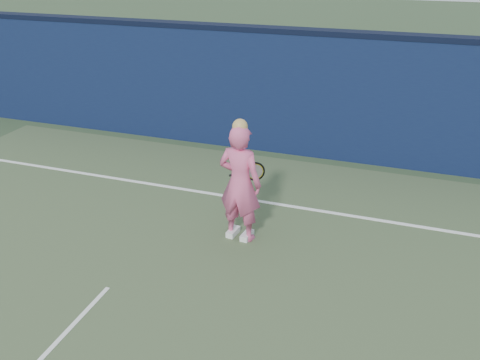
% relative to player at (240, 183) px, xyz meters
% --- Properties ---
extents(ground, '(80.00, 80.00, 0.00)m').
position_rel_player_xyz_m(ground, '(-1.22, -2.79, -0.92)').
color(ground, '#35462B').
rests_on(ground, ground).
extents(backstop_wall, '(24.00, 0.40, 2.50)m').
position_rel_player_xyz_m(backstop_wall, '(-1.22, 3.71, 0.33)').
color(backstop_wall, '#0D173B').
rests_on(backstop_wall, ground).
extents(wall_cap, '(24.00, 0.42, 0.10)m').
position_rel_player_xyz_m(wall_cap, '(-1.22, 3.71, 1.63)').
color(wall_cap, black).
rests_on(wall_cap, backstop_wall).
extents(player, '(0.71, 0.51, 1.91)m').
position_rel_player_xyz_m(player, '(0.00, 0.00, 0.00)').
color(player, '#E3588B').
rests_on(player, ground).
extents(racket, '(0.58, 0.17, 0.31)m').
position_rel_player_xyz_m(racket, '(0.06, 0.48, -0.01)').
color(racket, black).
rests_on(racket, ground).
extents(court_lines, '(11.00, 12.04, 0.01)m').
position_rel_player_xyz_m(court_lines, '(-1.22, -3.12, -0.91)').
color(court_lines, white).
rests_on(court_lines, court_surface).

